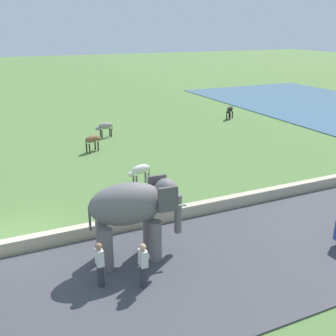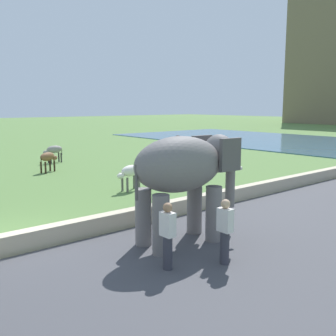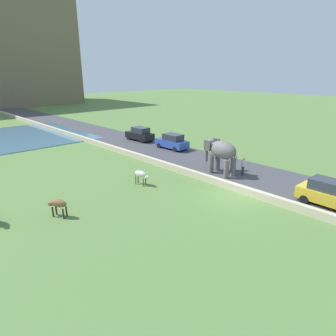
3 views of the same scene
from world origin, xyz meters
name	(u,v)px [view 3 (image 3 of 3)]	position (x,y,z in m)	size (l,w,h in m)	color
ground_plane	(231,197)	(0.00, 0.00, 0.00)	(220.00, 220.00, 0.00)	#567A3D
road_surface	(125,141)	(5.00, 20.00, 0.03)	(7.00, 120.00, 0.06)	#424247
barrier_wall	(108,147)	(1.20, 18.00, 0.28)	(0.40, 110.00, 0.55)	beige
elephant	(221,152)	(3.44, 3.67, 2.04)	(1.63, 3.52, 2.99)	slate
person_beside_elephant	(235,161)	(5.20, 3.32, 0.87)	(0.36, 0.22, 1.63)	#33333D
person_trailing	(243,166)	(4.58, 2.08, 0.87)	(0.36, 0.22, 1.63)	#33333D
car_black	(140,134)	(6.58, 18.91, 0.90)	(1.91, 4.06, 1.80)	black
car_yellow	(330,194)	(3.43, -5.27, 0.90)	(1.89, 4.05, 1.80)	gold
car_blue	(172,142)	(6.58, 12.88, 0.90)	(1.88, 4.04, 1.80)	#2D4CA8
cow_white	(141,175)	(-3.16, 6.37, 0.84)	(0.67, 1.42, 1.15)	silver
cow_brown	(58,204)	(-10.22, 5.60, 0.84)	(0.94, 1.38, 1.15)	brown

